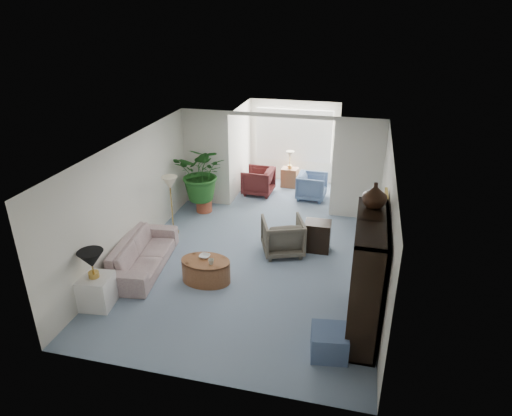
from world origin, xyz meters
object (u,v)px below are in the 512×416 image
(coffee_bowl, at_px, (205,256))
(sunroom_table, at_px, (289,177))
(framed_picture, at_px, (386,206))
(table_lamp, at_px, (91,259))
(floor_lamp, at_px, (170,183))
(coffee_table, at_px, (206,271))
(coffee_cup, at_px, (211,262))
(ottoman, at_px, (329,342))
(sofa, at_px, (143,254))
(sunroom_chair_maroon, at_px, (258,181))
(sunroom_chair_blue, at_px, (312,186))
(entertainment_cabinet, at_px, (366,277))
(plant_pot, at_px, (204,205))
(cabinet_urn, at_px, (375,195))
(side_table_dark, at_px, (317,236))
(end_table, at_px, (97,291))
(wingback_chair, at_px, (283,236))

(coffee_bowl, height_order, sunroom_table, sunroom_table)
(framed_picture, distance_m, table_lamp, 5.08)
(floor_lamp, relative_size, coffee_table, 0.38)
(coffee_cup, height_order, ottoman, coffee_cup)
(ottoman, height_order, sunroom_table, sunroom_table)
(sofa, distance_m, sunroom_table, 5.51)
(coffee_table, bearing_deg, sunroom_chair_maroon, 90.82)
(coffee_cup, xyz_separation_m, sunroom_chair_blue, (1.29, 4.62, -0.15))
(framed_picture, distance_m, sunroom_table, 5.59)
(entertainment_cabinet, height_order, sunroom_chair_blue, entertainment_cabinet)
(coffee_cup, distance_m, ottoman, 2.70)
(framed_picture, height_order, sunroom_chair_maroon, framed_picture)
(framed_picture, bearing_deg, plant_pot, 149.06)
(floor_lamp, height_order, sunroom_chair_maroon, floor_lamp)
(table_lamp, xyz_separation_m, ottoman, (4.05, -0.26, -0.72))
(coffee_bowl, xyz_separation_m, ottoman, (2.52, -1.55, -0.26))
(cabinet_urn, relative_size, ottoman, 0.75)
(floor_lamp, bearing_deg, sunroom_chair_blue, 44.69)
(side_table_dark, bearing_deg, ottoman, -80.04)
(sunroom_chair_blue, bearing_deg, end_table, 154.85)
(framed_picture, relative_size, side_table_dark, 0.77)
(ottoman, height_order, plant_pot, ottoman)
(side_table_dark, relative_size, sunroom_chair_maroon, 0.80)
(entertainment_cabinet, relative_size, sunroom_chair_maroon, 2.40)
(plant_pot, height_order, sunroom_chair_maroon, sunroom_chair_maroon)
(floor_lamp, relative_size, cabinet_urn, 0.89)
(coffee_table, relative_size, wingback_chair, 1.11)
(framed_picture, height_order, plant_pot, framed_picture)
(floor_lamp, height_order, sunroom_table, floor_lamp)
(coffee_bowl, bearing_deg, wingback_chair, 46.41)
(side_table_dark, bearing_deg, sofa, -154.55)
(framed_picture, height_order, end_table, framed_picture)
(side_table_dark, xyz_separation_m, cabinet_urn, (1.01, -1.93, 1.83))
(ottoman, bearing_deg, wingback_chair, 113.63)
(end_table, distance_m, sunroom_chair_maroon, 5.91)
(wingback_chair, relative_size, entertainment_cabinet, 0.44)
(coffee_bowl, distance_m, sunroom_table, 5.22)
(table_lamp, relative_size, entertainment_cabinet, 0.23)
(coffee_bowl, xyz_separation_m, sunroom_chair_maroon, (-0.01, 4.42, -0.10))
(end_table, distance_m, side_table_dark, 4.55)
(wingback_chair, distance_m, sunroom_table, 3.88)
(wingback_chair, distance_m, ottoman, 3.14)
(sunroom_table, bearing_deg, side_table_dark, -70.88)
(coffee_table, distance_m, ottoman, 2.86)
(framed_picture, xyz_separation_m, side_table_dark, (-1.24, 1.27, -1.37))
(floor_lamp, bearing_deg, coffee_cup, -49.27)
(end_table, relative_size, coffee_bowl, 2.87)
(wingback_chair, distance_m, sunroom_chair_maroon, 3.34)
(ottoman, relative_size, sunroom_chair_blue, 0.70)
(floor_lamp, height_order, coffee_table, floor_lamp)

